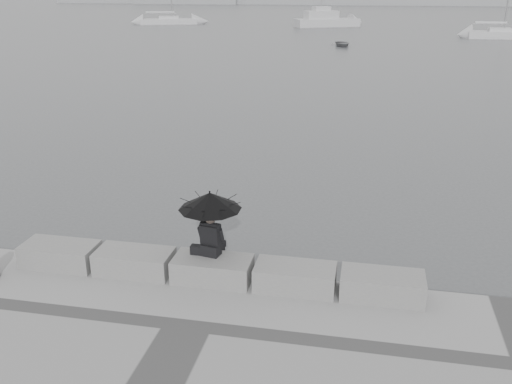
% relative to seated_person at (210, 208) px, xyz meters
% --- Properties ---
extents(ground, '(360.00, 360.00, 0.00)m').
position_rel_seated_person_xyz_m(ground, '(0.07, 0.25, -2.03)').
color(ground, '#494C4E').
rests_on(ground, ground).
extents(stone_block_far_left, '(1.60, 0.80, 0.50)m').
position_rel_seated_person_xyz_m(stone_block_far_left, '(-3.33, -0.20, -1.28)').
color(stone_block_far_left, slate).
rests_on(stone_block_far_left, promenade).
extents(stone_block_left, '(1.60, 0.80, 0.50)m').
position_rel_seated_person_xyz_m(stone_block_left, '(-1.63, -0.20, -1.28)').
color(stone_block_left, slate).
rests_on(stone_block_left, promenade).
extents(stone_block_centre, '(1.60, 0.80, 0.50)m').
position_rel_seated_person_xyz_m(stone_block_centre, '(0.07, -0.20, -1.28)').
color(stone_block_centre, slate).
rests_on(stone_block_centre, promenade).
extents(stone_block_right, '(1.60, 0.80, 0.50)m').
position_rel_seated_person_xyz_m(stone_block_right, '(1.77, -0.20, -1.28)').
color(stone_block_right, slate).
rests_on(stone_block_right, promenade).
extents(stone_block_far_right, '(1.60, 0.80, 0.50)m').
position_rel_seated_person_xyz_m(stone_block_far_right, '(3.47, -0.20, -1.28)').
color(stone_block_far_right, slate).
rests_on(stone_block_far_right, promenade).
extents(seated_person, '(1.28, 1.28, 1.39)m').
position_rel_seated_person_xyz_m(seated_person, '(0.00, 0.00, 0.00)').
color(seated_person, black).
rests_on(seated_person, stone_block_centre).
extents(bag, '(0.29, 0.17, 0.19)m').
position_rel_seated_person_xyz_m(bag, '(-0.28, -0.05, -0.94)').
color(bag, black).
rests_on(bag, stone_block_centre).
extents(distant_landmass, '(180.00, 8.00, 2.80)m').
position_rel_seated_person_xyz_m(distant_landmass, '(-8.07, 154.77, -1.13)').
color(distant_landmass, '#989A9D').
rests_on(distant_landmass, ground).
extents(sailboat_left, '(8.84, 5.01, 12.90)m').
position_rel_seated_person_xyz_m(sailboat_left, '(-27.90, 76.04, -1.51)').
color(sailboat_left, silver).
rests_on(sailboat_left, ground).
extents(sailboat_right, '(6.86, 2.46, 12.90)m').
position_rel_seated_person_xyz_m(sailboat_right, '(17.08, 61.74, -1.49)').
color(sailboat_right, silver).
rests_on(sailboat_right, ground).
extents(motor_cruiser, '(9.52, 6.75, 4.50)m').
position_rel_seated_person_xyz_m(motor_cruiser, '(-3.83, 75.77, -1.14)').
color(motor_cruiser, silver).
rests_on(motor_cruiser, ground).
extents(dinghy, '(3.18, 2.12, 0.50)m').
position_rel_seated_person_xyz_m(dinghy, '(-0.13, 49.83, -1.78)').
color(dinghy, gray).
rests_on(dinghy, ground).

